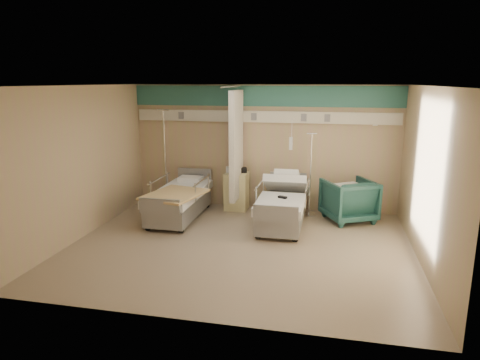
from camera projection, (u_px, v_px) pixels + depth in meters
name	position (u px, v px, depth m)	size (l,w,h in m)	color
ground	(240.00, 246.00, 7.62)	(6.00, 5.00, 0.00)	gray
room_walls	(241.00, 140.00, 7.45)	(6.04, 5.04, 2.82)	tan
bed_right	(282.00, 210.00, 8.67)	(1.00, 2.16, 0.63)	silver
bed_left	(179.00, 204.00, 9.11)	(1.00, 2.16, 0.63)	silver
bedside_cabinet	(237.00, 191.00, 9.73)	(0.50, 0.48, 0.85)	beige
visitor_armchair	(349.00, 200.00, 8.94)	(0.95, 0.97, 0.89)	#1C4742
waffle_blanket	(350.00, 178.00, 8.83)	(0.56, 0.49, 0.06)	silver
iv_stand_right	(309.00, 199.00, 9.32)	(0.32, 0.32, 1.80)	silver
iv_stand_left	(166.00, 186.00, 10.05)	(0.40, 0.40, 2.25)	silver
call_remote	(282.00, 197.00, 8.39)	(0.17, 0.08, 0.04)	black
tan_blanket	(175.00, 194.00, 8.58)	(0.97, 1.22, 0.04)	tan
toiletry_bag	(242.00, 170.00, 9.65)	(0.22, 0.14, 0.12)	black
white_cup	(228.00, 170.00, 9.65)	(0.10, 0.10, 0.14)	white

